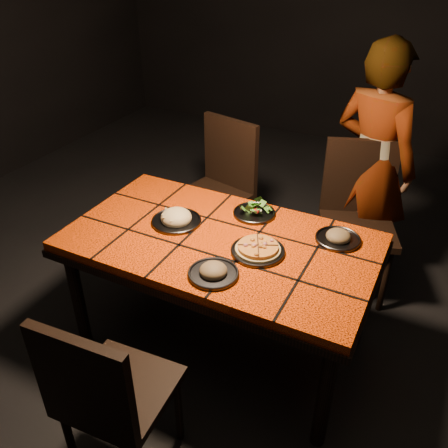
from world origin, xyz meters
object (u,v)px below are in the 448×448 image
at_px(chair_far_left, 220,181).
at_px(plate_pizza, 258,250).
at_px(diner, 372,165).
at_px(plate_pasta, 176,219).
at_px(chair_far_right, 357,209).
at_px(dining_table, 220,251).
at_px(chair_near, 106,393).

distance_m(chair_far_left, plate_pizza, 1.15).
height_order(diner, plate_pasta, diner).
xyz_separation_m(chair_far_right, plate_pizza, (-0.30, -0.95, 0.18)).
distance_m(dining_table, chair_far_left, 0.99).
bearing_deg(diner, chair_far_right, 107.79).
relative_size(chair_far_left, diner, 0.63).
xyz_separation_m(chair_near, chair_far_left, (-0.41, 1.80, 0.04)).
relative_size(chair_far_left, plate_pizza, 3.37).
bearing_deg(chair_far_right, chair_far_left, 162.27).
bearing_deg(plate_pasta, chair_far_left, 101.05).
xyz_separation_m(chair_near, chair_far_right, (0.56, 1.85, 0.04)).
height_order(dining_table, chair_near, chair_near).
distance_m(plate_pizza, plate_pasta, 0.52).
bearing_deg(chair_far_left, chair_near, -64.02).
distance_m(dining_table, diner, 1.26).
bearing_deg(plate_pasta, diner, 53.40).
bearing_deg(chair_far_left, diner, 27.77).
distance_m(chair_near, plate_pasta, 1.02).
relative_size(diner, plate_pasta, 5.91).
xyz_separation_m(diner, plate_pasta, (-0.82, -1.11, -0.04)).
bearing_deg(plate_pizza, chair_near, -106.52).
distance_m(chair_far_left, diner, 1.04).
xyz_separation_m(dining_table, plate_pasta, (-0.29, 0.03, 0.10)).
xyz_separation_m(chair_near, diner, (0.57, 2.06, 0.27)).
bearing_deg(chair_far_left, plate_pasta, -65.87).
bearing_deg(dining_table, chair_far_right, 60.56).
relative_size(chair_near, diner, 0.58).
bearing_deg(chair_far_right, diner, 66.32).
bearing_deg(chair_near, chair_far_left, -80.91).
relative_size(chair_near, chair_far_right, 0.93).
distance_m(chair_near, plate_pizza, 0.96).
relative_size(chair_far_right, plate_pizza, 3.37).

